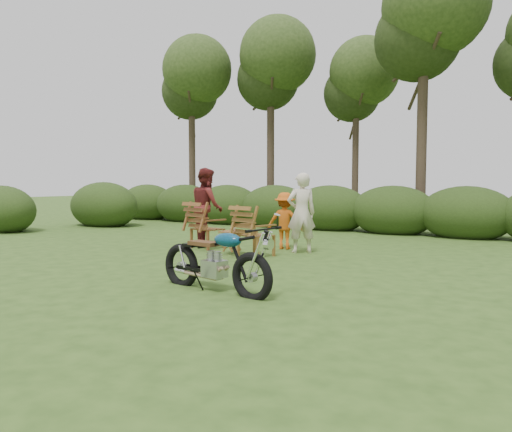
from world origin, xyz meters
The scene contains 10 objects.
ground centered at (0.00, 0.00, 0.00)m, with size 80.00×80.00×0.00m, color #2B4617.
tree_line centered at (0.50, 9.74, 3.81)m, with size 22.52×11.62×8.14m.
motorcycle centered at (0.44, 0.13, 0.00)m, with size 1.90×0.72×1.09m, color #0B6394, non-canonical shape.
lawn_chair_right centered at (-0.85, 3.10, 0.00)m, with size 0.70×0.70×1.02m, color brown, non-canonical shape.
lawn_chair_left centered at (-2.41, 3.49, 0.00)m, with size 0.72×0.72×1.04m, color brown, non-canonical shape.
side_table centered at (-1.41, 3.05, 0.24)m, with size 0.47×0.39×0.48m, color brown, non-canonical shape.
cup centered at (-1.40, 3.07, 0.52)m, with size 0.11×0.11×0.09m, color #C2B5A0.
adult_a centered at (-0.31, 4.03, 0.00)m, with size 0.61×0.40×1.69m, color beige.
adult_b centered at (-2.87, 4.02, 0.00)m, with size 0.89×0.69×1.83m, color maroon.
child centered at (-0.90, 4.33, 0.00)m, with size 0.81×0.47×1.26m, color #BE5311.
Camera 1 is at (4.68, -5.21, 1.51)m, focal length 35.00 mm.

